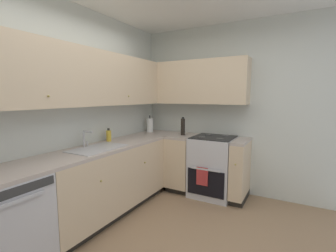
# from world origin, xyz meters

# --- Properties ---
(wall_back) EXTENTS (3.98, 0.05, 2.63)m
(wall_back) POSITION_xyz_m (0.00, 1.51, 1.32)
(wall_back) COLOR silver
(wall_back) RESTS_ON ground_plane
(wall_right) EXTENTS (0.05, 3.06, 2.63)m
(wall_right) POSITION_xyz_m (1.96, 0.00, 1.32)
(wall_right) COLOR silver
(wall_right) RESTS_ON ground_plane
(dishwasher) EXTENTS (0.60, 0.63, 0.87)m
(dishwasher) POSITION_xyz_m (-0.82, 1.18, 0.43)
(dishwasher) COLOR silver
(dishwasher) RESTS_ON ground_plane
(lower_cabinets_back) EXTENTS (1.86, 0.62, 0.87)m
(lower_cabinets_back) POSITION_xyz_m (0.41, 1.18, 0.44)
(lower_cabinets_back) COLOR beige
(lower_cabinets_back) RESTS_ON ground_plane
(countertop_back) EXTENTS (3.06, 0.60, 0.03)m
(countertop_back) POSITION_xyz_m (0.41, 1.18, 0.88)
(countertop_back) COLOR #B7A89E
(countertop_back) RESTS_ON lower_cabinets_back
(lower_cabinets_right) EXTENTS (0.62, 1.21, 0.87)m
(lower_cabinets_right) POSITION_xyz_m (1.64, 0.38, 0.44)
(lower_cabinets_right) COLOR beige
(lower_cabinets_right) RESTS_ON ground_plane
(countertop_right) EXTENTS (0.60, 1.21, 0.03)m
(countertop_right) POSITION_xyz_m (1.64, 0.38, 0.88)
(countertop_right) COLOR #B7A89E
(countertop_right) RESTS_ON lower_cabinets_right
(oven_range) EXTENTS (0.68, 0.62, 1.05)m
(oven_range) POSITION_xyz_m (1.66, 0.18, 0.46)
(oven_range) COLOR silver
(oven_range) RESTS_ON ground_plane
(upper_cabinets_back) EXTENTS (2.74, 0.34, 0.67)m
(upper_cabinets_back) POSITION_xyz_m (0.25, 1.32, 1.74)
(upper_cabinets_back) COLOR beige
(upper_cabinets_right) EXTENTS (0.32, 1.76, 0.67)m
(upper_cabinets_right) POSITION_xyz_m (1.78, 0.60, 1.74)
(upper_cabinets_right) COLOR beige
(sink) EXTENTS (0.67, 0.40, 0.10)m
(sink) POSITION_xyz_m (0.24, 1.15, 0.86)
(sink) COLOR #B7B7BC
(sink) RESTS_ON countertop_back
(faucet) EXTENTS (0.07, 0.16, 0.20)m
(faucet) POSITION_xyz_m (0.24, 1.36, 1.02)
(faucet) COLOR silver
(faucet) RESTS_ON countertop_back
(soap_bottle) EXTENTS (0.07, 0.07, 0.18)m
(soap_bottle) POSITION_xyz_m (0.66, 1.36, 0.98)
(soap_bottle) COLOR gold
(soap_bottle) RESTS_ON countertop_back
(paper_towel_roll) EXTENTS (0.11, 0.11, 0.30)m
(paper_towel_roll) POSITION_xyz_m (1.66, 1.34, 1.02)
(paper_towel_roll) COLOR white
(paper_towel_roll) RESTS_ON countertop_back
(oil_bottle) EXTENTS (0.07, 0.07, 0.29)m
(oil_bottle) POSITION_xyz_m (1.64, 0.69, 1.04)
(oil_bottle) COLOR black
(oil_bottle) RESTS_ON countertop_right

